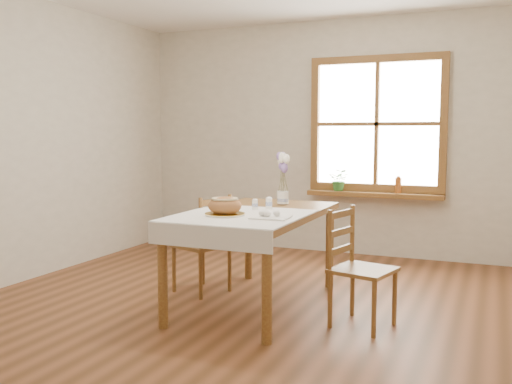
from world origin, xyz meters
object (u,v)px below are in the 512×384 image
chair_left (202,243)px  chair_right (363,268)px  bread_plate (225,214)px  dining_table (256,222)px  flower_vase (283,198)px

chair_left → chair_right: size_ratio=1.01×
bread_plate → chair_right: bearing=11.4°
chair_left → chair_right: bearing=96.1°
chair_left → bread_plate: 0.80m
dining_table → bread_plate: bread_plate is taller
chair_left → flower_vase: (0.63, 0.28, 0.38)m
dining_table → chair_right: size_ratio=1.93×
chair_right → dining_table: bearing=93.7°
chair_right → flower_vase: flower_vase is taller
flower_vase → chair_right: bearing=-36.5°
bread_plate → dining_table: bearing=75.3°
dining_table → chair_right: 0.93m
flower_vase → dining_table: bearing=-96.8°
bread_plate → flower_vase: 0.82m
chair_right → bread_plate: 1.06m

